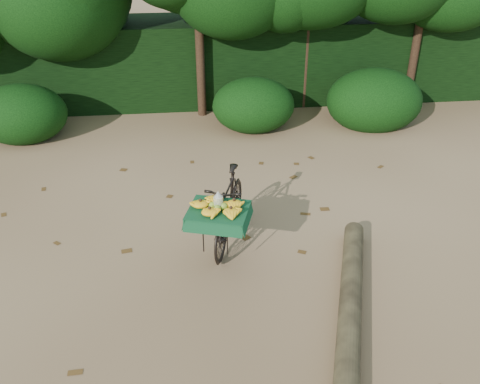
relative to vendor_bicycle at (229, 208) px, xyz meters
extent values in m
plane|color=tan|center=(-0.65, -0.43, -0.51)|extent=(80.00, 80.00, 0.00)
imported|color=black|center=(0.01, 0.02, -0.02)|extent=(0.94, 1.71, 0.99)
cube|color=black|center=(-0.17, -0.55, 0.30)|extent=(0.47, 0.52, 0.02)
cube|color=#144C27|center=(-0.17, -0.55, 0.32)|extent=(0.86, 0.78, 0.01)
ellipsoid|color=olive|center=(-0.11, -0.57, 0.37)|extent=(0.10, 0.08, 0.10)
ellipsoid|color=olive|center=(-0.15, -0.49, 0.37)|extent=(0.10, 0.08, 0.10)
ellipsoid|color=olive|center=(-0.24, -0.53, 0.37)|extent=(0.10, 0.08, 0.10)
ellipsoid|color=olive|center=(-0.19, -0.61, 0.37)|extent=(0.10, 0.08, 0.10)
cylinder|color=#EAE5C6|center=(-0.17, -0.54, 0.42)|extent=(0.11, 0.11, 0.15)
cylinder|color=brown|center=(1.14, -1.81, -0.38)|extent=(1.38, 3.42, 0.25)
cube|color=black|center=(-0.65, 5.87, 0.39)|extent=(26.00, 1.80, 1.80)
camera|label=1|loc=(-0.48, -5.73, 3.52)|focal=38.00mm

